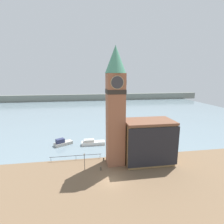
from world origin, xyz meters
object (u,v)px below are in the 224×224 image
boat_near (93,143)px  lamp_post (84,158)px  clock_tower (115,104)px  pier_building (148,141)px  boat_far (62,143)px  mooring_bollard_far (104,159)px  mooring_bollard_near (101,168)px

boat_near → lamp_post: size_ratio=1.75×
clock_tower → boat_near: bearing=111.7°
pier_building → lamp_post: (-14.31, -1.53, -2.25)m
boat_far → mooring_bollard_far: 15.38m
mooring_bollard_far → lamp_post: 6.00m
mooring_bollard_near → lamp_post: size_ratio=0.22×
mooring_bollard_far → clock_tower: bearing=-29.7°
clock_tower → boat_near: 17.79m
mooring_bollard_far → pier_building: bearing=-10.9°
boat_far → lamp_post: (6.17, -14.64, 1.93)m
mooring_bollard_near → boat_near: bearing=94.1°
boat_near → mooring_bollard_far: boat_near is taller
lamp_post → boat_near: bearing=80.3°
pier_building → mooring_bollard_near: bearing=-168.7°
clock_tower → pier_building: size_ratio=2.32×
pier_building → lamp_post: bearing=-173.9°
pier_building → mooring_bollard_near: (-10.99, -2.20, -4.44)m
boat_far → lamp_post: bearing=-97.5°
mooring_bollard_near → clock_tower: bearing=37.4°
pier_building → boat_near: 17.47m
clock_tower → pier_building: (7.46, -0.50, -8.57)m
boat_near → mooring_bollard_near: size_ratio=7.85×
boat_far → lamp_post: size_ratio=1.43×
clock_tower → mooring_bollard_far: size_ratio=34.99×
boat_far → mooring_bollard_near: boat_far is taller
boat_far → mooring_bollard_near: 18.02m
mooring_bollard_near → pier_building: bearing=11.3°
boat_near → mooring_bollard_near: 14.18m
clock_tower → boat_near: size_ratio=3.85×
clock_tower → boat_far: (-13.02, 12.61, -12.76)m
mooring_bollard_near → mooring_bollard_far: mooring_bollard_near is taller
clock_tower → pier_building: 11.38m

